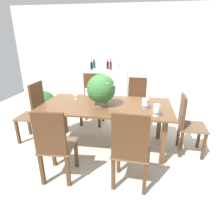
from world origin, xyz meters
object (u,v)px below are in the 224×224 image
at_px(crystal_vase_left, 145,103).
at_px(wine_bottle_green, 94,64).
at_px(flower_centerpiece, 101,89).
at_px(chair_near_right, 131,148).
at_px(wine_glass, 76,93).
at_px(wine_bottle_tall, 108,65).
at_px(kitchen_counter, 101,88).
at_px(dining_table, 106,110).
at_px(crystal_vase_right, 157,109).
at_px(chair_far_right, 137,100).
at_px(potted_plant_floor, 45,104).
at_px(chair_far_left, 93,96).
at_px(chair_near_left, 55,144).
at_px(wine_bottle_clear, 111,65).
at_px(wine_bottle_dark, 118,66).
at_px(chair_foot_end, 187,122).
at_px(wine_bottle_amber, 92,66).
at_px(chair_head_end, 34,110).
at_px(crystal_vase_center_near, 88,92).

height_order(crystal_vase_left, wine_bottle_green, wine_bottle_green).
bearing_deg(flower_centerpiece, chair_near_right, -59.66).
relative_size(wine_glass, wine_bottle_tall, 0.61).
height_order(crystal_vase_left, kitchen_counter, kitchen_counter).
distance_m(wine_glass, kitchen_counter, 1.92).
bearing_deg(dining_table, crystal_vase_right, -25.51).
xyz_separation_m(chair_far_right, potted_plant_floor, (-2.09, 0.02, -0.20)).
height_order(chair_far_left, chair_near_left, chair_far_left).
bearing_deg(wine_bottle_tall, crystal_vase_left, -66.27).
relative_size(flower_centerpiece, wine_bottle_clear, 1.69).
height_order(chair_near_right, wine_bottle_tall, wine_bottle_tall).
bearing_deg(chair_far_right, wine_bottle_dark, 118.41).
distance_m(chair_far_right, potted_plant_floor, 2.10).
relative_size(dining_table, chair_far_left, 1.97).
bearing_deg(chair_near_right, chair_foot_end, -126.44).
relative_size(chair_far_left, wine_bottle_amber, 4.48).
distance_m(crystal_vase_right, potted_plant_floor, 2.79).
bearing_deg(kitchen_counter, flower_centerpiece, -77.99).
distance_m(dining_table, chair_near_left, 1.08).
relative_size(wine_glass, kitchen_counter, 0.11).
xyz_separation_m(chair_near_left, flower_centerpiece, (0.40, 0.91, 0.47)).
xyz_separation_m(chair_head_end, crystal_vase_center_near, (0.89, 0.34, 0.27)).
distance_m(chair_near_right, flower_centerpiece, 1.14).
relative_size(chair_far_right, crystal_vase_center_near, 6.04).
relative_size(chair_far_left, wine_bottle_clear, 3.58).
relative_size(crystal_vase_left, wine_bottle_dark, 0.64).
bearing_deg(chair_foot_end, wine_glass, 86.20).
bearing_deg(wine_bottle_clear, crystal_vase_left, -67.21).
xyz_separation_m(chair_near_left, kitchen_counter, (-0.06, 3.08, -0.04)).
relative_size(flower_centerpiece, wine_bottle_amber, 2.11).
bearing_deg(chair_near_left, chair_far_left, -93.78).
bearing_deg(chair_far_right, chair_far_left, -179.73).
distance_m(chair_far_right, kitchen_counter, 1.52).
distance_m(chair_head_end, wine_bottle_tall, 2.39).
height_order(chair_near_left, chair_foot_end, chair_near_left).
height_order(dining_table, wine_bottle_clear, wine_bottle_clear).
xyz_separation_m(chair_near_right, wine_bottle_green, (-1.20, 3.18, 0.54)).
xyz_separation_m(chair_head_end, wine_bottle_tall, (0.93, 2.14, 0.52)).
relative_size(chair_far_left, crystal_vase_right, 6.30).
height_order(chair_near_right, potted_plant_floor, chair_near_right).
relative_size(chair_far_right, wine_bottle_clear, 3.39).
xyz_separation_m(chair_far_left, crystal_vase_right, (1.24, -1.33, 0.27)).
distance_m(chair_near_right, chair_foot_end, 1.27).
xyz_separation_m(dining_table, wine_bottle_green, (-0.74, 2.22, 0.44)).
xyz_separation_m(chair_head_end, crystal_vase_left, (1.90, -0.08, 0.26)).
distance_m(chair_head_end, wine_bottle_green, 2.34).
height_order(chair_near_left, wine_glass, chair_near_left).
height_order(chair_far_left, crystal_vase_center_near, chair_far_left).
height_order(chair_near_left, wine_bottle_clear, wine_bottle_clear).
relative_size(chair_far_left, chair_foot_end, 1.11).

